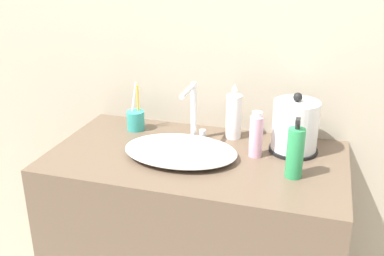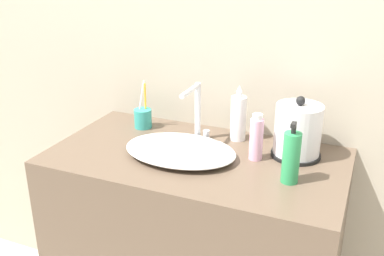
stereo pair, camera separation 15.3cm
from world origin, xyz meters
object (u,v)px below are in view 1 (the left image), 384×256
at_px(toothbrush_cup, 136,120).
at_px(shampoo_bottle, 234,116).
at_px(electric_kettle, 295,128).
at_px(faucet, 193,109).
at_px(lotion_bottle, 295,153).
at_px(mouthwash_bottle, 256,135).

distance_m(toothbrush_cup, shampoo_bottle, 0.39).
bearing_deg(toothbrush_cup, shampoo_bottle, 4.83).
xyz_separation_m(electric_kettle, toothbrush_cup, (-0.61, 0.03, -0.05)).
bearing_deg(faucet, shampoo_bottle, 28.95).
height_order(electric_kettle, lotion_bottle, electric_kettle).
bearing_deg(lotion_bottle, faucet, 154.85).
xyz_separation_m(lotion_bottle, mouthwash_bottle, (-0.14, 0.12, -0.01)).
bearing_deg(electric_kettle, lotion_bottle, -84.98).
relative_size(toothbrush_cup, lotion_bottle, 0.96).
bearing_deg(mouthwash_bottle, faucet, 165.32).
bearing_deg(electric_kettle, shampoo_bottle, 165.05).
xyz_separation_m(toothbrush_cup, lotion_bottle, (0.63, -0.22, 0.04)).
bearing_deg(toothbrush_cup, electric_kettle, -2.67).
bearing_deg(shampoo_bottle, lotion_bottle, -45.88).
height_order(toothbrush_cup, shampoo_bottle, shampoo_bottle).
relative_size(toothbrush_cup, shampoo_bottle, 0.90).
bearing_deg(faucet, mouthwash_bottle, -14.68).
relative_size(electric_kettle, shampoo_bottle, 1.03).
height_order(electric_kettle, mouthwash_bottle, electric_kettle).
xyz_separation_m(faucet, mouthwash_bottle, (0.24, -0.06, -0.05)).
height_order(electric_kettle, shampoo_bottle, electric_kettle).
relative_size(toothbrush_cup, mouthwash_bottle, 1.17).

